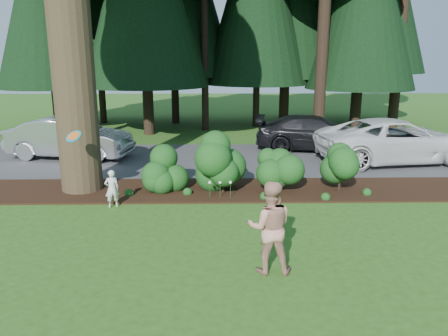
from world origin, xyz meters
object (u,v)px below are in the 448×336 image
frisbee (74,136)px  car_silver_wagon (70,138)px  child (112,189)px  adult (270,227)px  car_dark_suv (315,133)px  car_white_suv (396,141)px

frisbee → car_silver_wagon: bearing=109.7°
child → adult: 5.48m
car_silver_wagon → car_dark_suv: car_silver_wagon is taller
car_white_suv → frisbee: bearing=106.1°
car_silver_wagon → child: bearing=-143.8°
car_silver_wagon → car_white_suv: bearing=-85.0°
car_white_suv → child: 11.16m
car_dark_suv → adult: size_ratio=2.85×
frisbee → child: bearing=-11.4°
adult → frisbee: size_ratio=3.62×
child → adult: size_ratio=0.58×
car_white_suv → adult: (-6.03, -8.90, 0.03)m
car_silver_wagon → child: size_ratio=4.70×
car_silver_wagon → frisbee: frisbee is taller
frisbee → adult: bearing=-39.5°
car_silver_wagon → frisbee: size_ratio=9.91×
child → frisbee: bearing=-31.9°
car_white_suv → car_dark_suv: bearing=40.9°
car_silver_wagon → frisbee: 6.26m
car_dark_suv → frisbee: size_ratio=10.34×
child → frisbee: size_ratio=2.11×
child → frisbee: (-0.99, 0.20, 1.43)m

